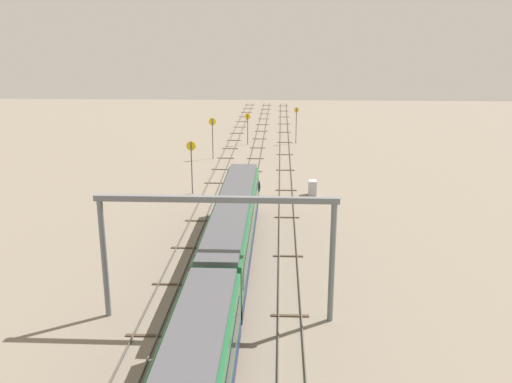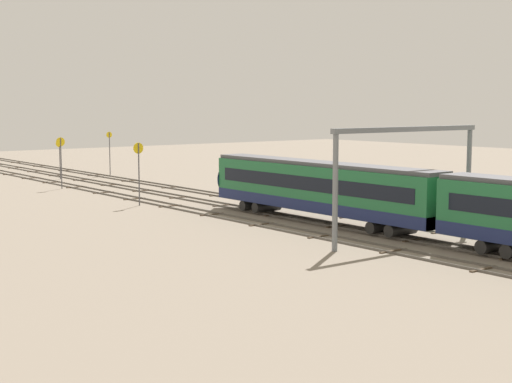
{
  "view_description": "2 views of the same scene",
  "coord_description": "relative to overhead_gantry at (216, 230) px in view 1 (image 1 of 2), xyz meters",
  "views": [
    {
      "loc": [
        -45.45,
        -3.5,
        17.08
      ],
      "look_at": [
        4.27,
        -1.28,
        2.78
      ],
      "focal_mm": 38.27,
      "sensor_mm": 36.0,
      "label": 1
    },
    {
      "loc": [
        -49.56,
        40.71,
        9.43
      ],
      "look_at": [
        1.62,
        0.86,
        1.96
      ],
      "focal_mm": 52.65,
      "sensor_mm": 36.0,
      "label": 2
    }
  ],
  "objects": [
    {
      "name": "speed_sign_mid_trackside",
      "position": [
        27.58,
        5.97,
        -1.9
      ],
      "size": [
        0.14,
        1.04,
        5.95
      ],
      "color": "#4C4C51",
      "rests_on": "ground"
    },
    {
      "name": "speed_sign_distant_end",
      "position": [
        57.79,
        -6.34,
        -2.17
      ],
      "size": [
        0.14,
        0.82,
        5.87
      ],
      "color": "#4C4C51",
      "rests_on": "ground"
    },
    {
      "name": "track_near_foreground",
      "position": [
        14.86,
        -4.51,
        -5.75
      ],
      "size": [
        193.19,
        2.4,
        0.16
      ],
      "color": "#59544C",
      "rests_on": "ground"
    },
    {
      "name": "speed_sign_far_trackside",
      "position": [
        45.71,
        5.86,
        -1.97
      ],
      "size": [
        0.14,
        1.03,
        5.84
      ],
      "color": "#4C4C51",
      "rests_on": "ground"
    },
    {
      "name": "speed_sign_near_foreground",
      "position": [
        56.24,
        1.49,
        -2.53
      ],
      "size": [
        0.14,
        0.93,
        5.04
      ],
      "color": "#4C4C51",
      "rests_on": "ground"
    },
    {
      "name": "track_with_train",
      "position": [
        14.86,
        -0.24,
        -5.75
      ],
      "size": [
        193.19,
        2.4,
        0.16
      ],
      "color": "#59544C",
      "rests_on": "ground"
    },
    {
      "name": "ground_plane",
      "position": [
        14.86,
        -0.24,
        -5.82
      ],
      "size": [
        209.19,
        209.19,
        0.0
      ],
      "primitive_type": "plane",
      "color": "gray"
    },
    {
      "name": "relay_cabinet",
      "position": [
        27.62,
        -7.38,
        -4.99
      ],
      "size": [
        1.3,
        0.87,
        1.67
      ],
      "color": "#B2B7BC",
      "rests_on": "ground"
    },
    {
      "name": "overhead_gantry",
      "position": [
        0.0,
        0.0,
        0.0
      ],
      "size": [
        0.4,
        14.55,
        7.96
      ],
      "color": "slate",
      "rests_on": "ground"
    },
    {
      "name": "track_middle",
      "position": [
        14.86,
        4.02,
        -5.75
      ],
      "size": [
        193.19,
        2.4,
        0.16
      ],
      "color": "#59544C",
      "rests_on": "ground"
    }
  ]
}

